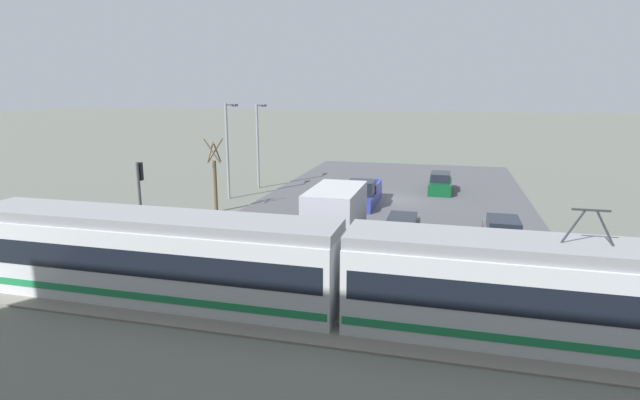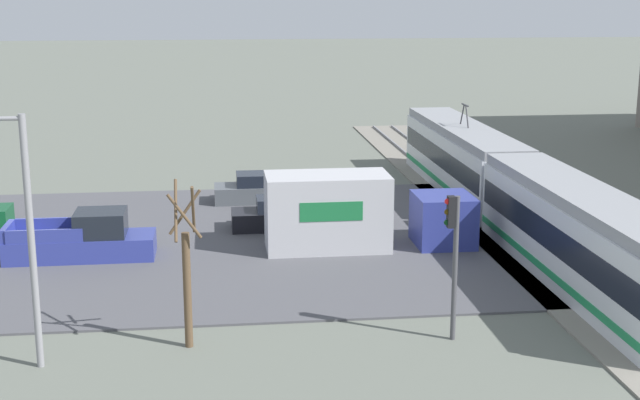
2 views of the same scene
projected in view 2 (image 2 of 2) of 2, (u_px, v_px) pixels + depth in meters
name	position (u px, v px, depth m)	size (l,w,h in m)	color
ground_plane	(39.00, 247.00, 36.97)	(320.00, 320.00, 0.00)	#60665B
road_surface	(38.00, 246.00, 36.96)	(19.82, 38.26, 0.08)	#4C4C51
rail_bed	(513.00, 231.00, 39.34)	(62.69, 4.40, 0.22)	gray
light_rail_tram	(511.00, 191.00, 39.37)	(30.81, 2.74, 4.55)	silver
box_truck	(356.00, 214.00, 36.43)	(2.55, 8.54, 3.09)	navy
pickup_truck	(84.00, 240.00, 35.14)	(2.00, 5.77, 1.88)	navy
sedan_car_1	(284.00, 215.00, 39.58)	(1.74, 4.65, 1.41)	black
sedan_car_2	(261.00, 190.00, 44.61)	(1.88, 4.61, 1.43)	#4C5156
traffic_light_pole	(453.00, 247.00, 26.57)	(0.28, 0.47, 4.50)	#47474C
street_tree	(187.00, 273.00, 26.18)	(1.19, 0.99, 5.04)	brown
street_lamp_mid_block	(21.00, 223.00, 24.30)	(0.36, 1.95, 7.21)	gray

